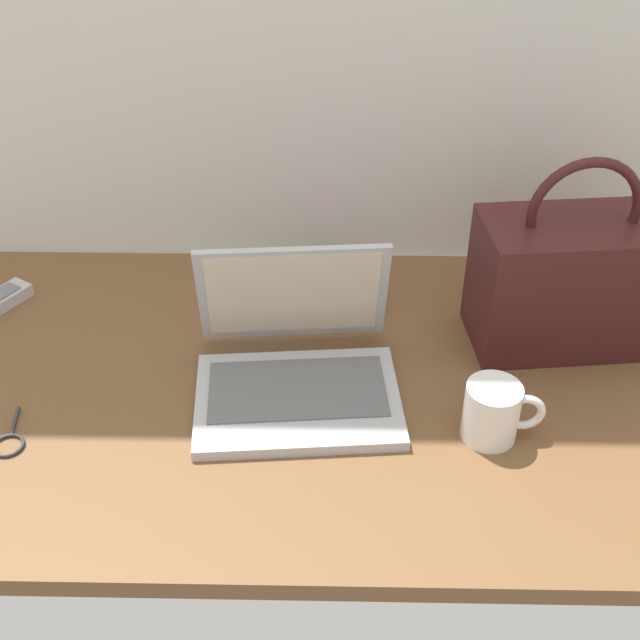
# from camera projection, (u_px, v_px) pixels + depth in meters

# --- Properties ---
(desk) EXTENTS (1.60, 0.76, 0.03)m
(desk) POSITION_uv_depth(u_px,v_px,m) (340.00, 388.00, 1.29)
(desk) COLOR brown
(desk) RESTS_ON ground
(laptop) EXTENTS (0.33, 0.30, 0.21)m
(laptop) POSITION_uv_depth(u_px,v_px,m) (296.00, 362.00, 1.25)
(laptop) COLOR #B2B5BA
(laptop) RESTS_ON desk
(coffee_mug) EXTENTS (0.12, 0.08, 0.09)m
(coffee_mug) POSITION_uv_depth(u_px,v_px,m) (494.00, 411.00, 1.16)
(coffee_mug) COLOR white
(coffee_mug) RESTS_ON desk
(handbag) EXTENTS (0.32, 0.19, 0.33)m
(handbag) POSITION_uv_depth(u_px,v_px,m) (570.00, 280.00, 1.31)
(handbag) COLOR #3F1919
(handbag) RESTS_ON desk
(book_stack) EXTENTS (0.22, 0.17, 0.04)m
(book_stack) POSITION_uv_depth(u_px,v_px,m) (314.00, 283.00, 1.47)
(book_stack) COLOR #3F7F4C
(book_stack) RESTS_ON desk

